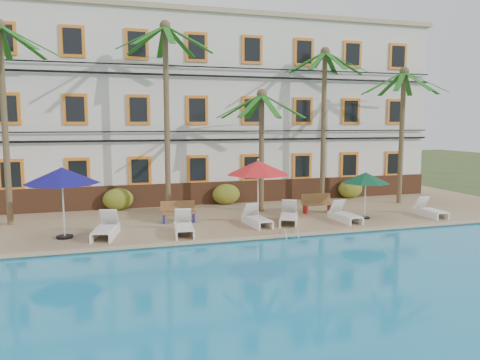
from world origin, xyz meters
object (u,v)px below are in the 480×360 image
object	(u,v)px
lounger_d	(289,216)
lounger_f	(429,210)
lounger_b	(184,226)
palm_c	(262,131)
umbrella_red	(258,168)
pool_ladder	(289,237)
lounger_a	(106,229)
umbrella_blue	(62,176)
palm_e	(402,115)
bench_left	(178,212)
palm_b	(166,93)
lounger_c	(256,219)
umbrella_green	(366,178)
lounger_e	(344,215)
bench_right	(317,203)
palm_d	(324,104)

from	to	relation	value
lounger_d	lounger_f	world-z (taller)	lounger_d
lounger_b	palm_c	bearing A→B (deg)	38.93
umbrella_red	lounger_b	size ratio (longest dim) A/B	1.37
lounger_f	pool_ladder	size ratio (longest dim) A/B	2.47
lounger_a	umbrella_blue	bearing A→B (deg)	171.22
palm_e	lounger_d	distance (m)	9.41
lounger_f	bench_left	xyz separation A→B (m)	(-11.44, 2.08, 0.19)
palm_b	lounger_c	world-z (taller)	palm_b
palm_e	bench_left	distance (m)	13.12
umbrella_green	pool_ladder	distance (m)	5.47
umbrella_green	lounger_e	distance (m)	1.98
palm_b	bench_left	bearing A→B (deg)	-84.86
lounger_e	bench_right	bearing A→B (deg)	98.44
lounger_f	umbrella_green	bearing A→B (deg)	172.19
umbrella_blue	lounger_f	distance (m)	16.19
umbrella_blue	lounger_c	world-z (taller)	umbrella_blue
umbrella_red	bench_left	distance (m)	3.98
lounger_b	lounger_c	bearing A→B (deg)	11.71
lounger_b	umbrella_green	bearing A→B (deg)	4.15
lounger_c	lounger_f	bearing A→B (deg)	-3.38
lounger_b	lounger_d	bearing A→B (deg)	8.57
umbrella_blue	bench_left	bearing A→B (deg)	19.22
umbrella_red	lounger_c	xyz separation A→B (m)	(-0.26, -0.56, -2.11)
umbrella_red	lounger_f	size ratio (longest dim) A/B	1.53
palm_c	lounger_d	bearing A→B (deg)	-84.96
palm_e	umbrella_blue	world-z (taller)	palm_e
lounger_c	bench_right	bearing A→B (deg)	25.59
umbrella_red	lounger_a	xyz separation A→B (m)	(-6.43, -0.80, -2.08)
lounger_a	lounger_c	xyz separation A→B (m)	(6.17, 0.25, -0.03)
bench_left	lounger_e	bearing A→B (deg)	-15.13
palm_b	palm_e	xyz separation A→B (m)	(12.49, -0.44, -0.98)
lounger_e	palm_e	bearing A→B (deg)	32.99
palm_d	pool_ladder	bearing A→B (deg)	-125.30
umbrella_blue	lounger_d	xyz separation A→B (m)	(9.19, 0.06, -2.06)
umbrella_red	lounger_c	size ratio (longest dim) A/B	1.45
umbrella_blue	pool_ladder	size ratio (longest dim) A/B	3.73
lounger_a	palm_b	bearing A→B (deg)	52.02
palm_c	lounger_f	size ratio (longest dim) A/B	3.25
lounger_c	pool_ladder	size ratio (longest dim) A/B	2.60
lounger_b	lounger_e	bearing A→B (deg)	2.71
lounger_c	bench_left	size ratio (longest dim) A/B	1.26
palm_c	lounger_d	size ratio (longest dim) A/B	2.79
palm_c	umbrella_green	xyz separation A→B (m)	(3.95, -3.02, -2.09)
palm_b	lounger_d	size ratio (longest dim) A/B	4.20
palm_d	lounger_e	size ratio (longest dim) A/B	4.29
umbrella_blue	lounger_b	bearing A→B (deg)	-8.40
umbrella_blue	palm_c	bearing A→B (deg)	18.41
palm_c	lounger_c	world-z (taller)	palm_c
umbrella_green	bench_right	distance (m)	2.74
lounger_b	lounger_f	distance (m)	11.61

